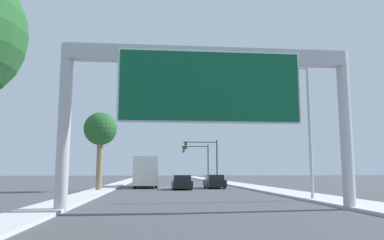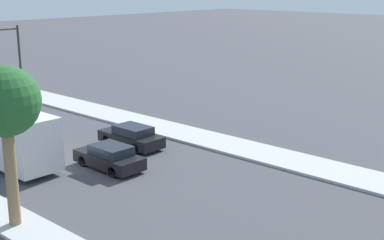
{
  "view_description": "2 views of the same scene",
  "coord_description": "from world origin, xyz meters",
  "px_view_note": "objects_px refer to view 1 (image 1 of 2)",
  "views": [
    {
      "loc": [
        -2.37,
        1.28,
        1.74
      ],
      "look_at": [
        0.0,
        26.71,
        5.23
      ],
      "focal_mm": 35.0,
      "sensor_mm": 36.0,
      "label": 1
    },
    {
      "loc": [
        -17.62,
        15.03,
        10.03
      ],
      "look_at": [
        1.1,
        32.19,
        3.47
      ],
      "focal_mm": 50.0,
      "sensor_mm": 36.0,
      "label": 2
    }
  ],
  "objects_px": {
    "sign_gantry": "(210,88)",
    "palm_tree_background": "(100,130)",
    "traffic_light_near_intersection": "(206,154)",
    "car_far_center": "(182,183)",
    "street_lamp_right": "(305,120)",
    "car_far_left": "(214,182)",
    "truck_box_primary": "(146,172)",
    "traffic_light_mid_block": "(200,156)"
  },
  "relations": [
    {
      "from": "car_far_left",
      "to": "traffic_light_near_intersection",
      "type": "height_order",
      "value": "traffic_light_near_intersection"
    },
    {
      "from": "truck_box_primary",
      "to": "street_lamp_right",
      "type": "distance_m",
      "value": 21.78
    },
    {
      "from": "sign_gantry",
      "to": "palm_tree_background",
      "type": "relative_size",
      "value": 1.95
    },
    {
      "from": "traffic_light_near_intersection",
      "to": "car_far_center",
      "type": "bearing_deg",
      "value": -103.81
    },
    {
      "from": "car_far_center",
      "to": "palm_tree_background",
      "type": "xyz_separation_m",
      "value": [
        -7.36,
        -2.81,
        4.65
      ]
    },
    {
      "from": "car_far_center",
      "to": "car_far_left",
      "type": "distance_m",
      "value": 4.12
    },
    {
      "from": "car_far_left",
      "to": "traffic_light_mid_block",
      "type": "relative_size",
      "value": 0.69
    },
    {
      "from": "traffic_light_mid_block",
      "to": "street_lamp_right",
      "type": "distance_m",
      "value": 44.94
    },
    {
      "from": "traffic_light_near_intersection",
      "to": "street_lamp_right",
      "type": "xyz_separation_m",
      "value": [
        1.49,
        -34.92,
        0.45
      ]
    },
    {
      "from": "truck_box_primary",
      "to": "palm_tree_background",
      "type": "height_order",
      "value": "palm_tree_background"
    },
    {
      "from": "car_far_center",
      "to": "palm_tree_background",
      "type": "relative_size",
      "value": 0.62
    },
    {
      "from": "car_far_left",
      "to": "palm_tree_background",
      "type": "height_order",
      "value": "palm_tree_background"
    },
    {
      "from": "traffic_light_mid_block",
      "to": "street_lamp_right",
      "type": "xyz_separation_m",
      "value": [
        1.35,
        -44.92,
        0.48
      ]
    },
    {
      "from": "car_far_center",
      "to": "palm_tree_background",
      "type": "distance_m",
      "value": 9.14
    },
    {
      "from": "car_far_center",
      "to": "street_lamp_right",
      "type": "xyz_separation_m",
      "value": [
        6.56,
        -14.29,
        4.19
      ]
    },
    {
      "from": "sign_gantry",
      "to": "car_far_left",
      "type": "height_order",
      "value": "sign_gantry"
    },
    {
      "from": "truck_box_primary",
      "to": "traffic_light_mid_block",
      "type": "height_order",
      "value": "traffic_light_mid_block"
    },
    {
      "from": "palm_tree_background",
      "to": "car_far_center",
      "type": "bearing_deg",
      "value": 20.89
    },
    {
      "from": "car_far_center",
      "to": "truck_box_primary",
      "type": "distance_m",
      "value": 5.99
    },
    {
      "from": "car_far_center",
      "to": "traffic_light_near_intersection",
      "type": "distance_m",
      "value": 21.57
    },
    {
      "from": "traffic_light_mid_block",
      "to": "palm_tree_background",
      "type": "relative_size",
      "value": 0.93
    },
    {
      "from": "sign_gantry",
      "to": "traffic_light_mid_block",
      "type": "relative_size",
      "value": 2.09
    },
    {
      "from": "truck_box_primary",
      "to": "street_lamp_right",
      "type": "bearing_deg",
      "value": -62.16
    },
    {
      "from": "sign_gantry",
      "to": "traffic_light_near_intersection",
      "type": "bearing_deg",
      "value": 82.8
    },
    {
      "from": "car_far_left",
      "to": "street_lamp_right",
      "type": "xyz_separation_m",
      "value": [
        3.06,
        -16.46,
        4.18
      ]
    },
    {
      "from": "sign_gantry",
      "to": "traffic_light_mid_block",
      "type": "height_order",
      "value": "sign_gantry"
    },
    {
      "from": "car_far_left",
      "to": "traffic_light_mid_block",
      "type": "xyz_separation_m",
      "value": [
        1.72,
        28.46,
        3.71
      ]
    },
    {
      "from": "truck_box_primary",
      "to": "car_far_left",
      "type": "bearing_deg",
      "value": -20.31
    },
    {
      "from": "traffic_light_near_intersection",
      "to": "street_lamp_right",
      "type": "relative_size",
      "value": 0.78
    },
    {
      "from": "traffic_light_near_intersection",
      "to": "street_lamp_right",
      "type": "height_order",
      "value": "street_lamp_right"
    },
    {
      "from": "traffic_light_mid_block",
      "to": "street_lamp_right",
      "type": "bearing_deg",
      "value": -88.28
    },
    {
      "from": "sign_gantry",
      "to": "truck_box_primary",
      "type": "xyz_separation_m",
      "value": [
        -3.5,
        24.26,
        -3.91
      ]
    },
    {
      "from": "sign_gantry",
      "to": "car_far_left",
      "type": "bearing_deg",
      "value": 80.82
    },
    {
      "from": "sign_gantry",
      "to": "palm_tree_background",
      "type": "height_order",
      "value": "sign_gantry"
    },
    {
      "from": "traffic_light_near_intersection",
      "to": "truck_box_primary",
      "type": "bearing_deg",
      "value": -118.37
    },
    {
      "from": "car_far_center",
      "to": "street_lamp_right",
      "type": "height_order",
      "value": "street_lamp_right"
    },
    {
      "from": "truck_box_primary",
      "to": "palm_tree_background",
      "type": "bearing_deg",
      "value": -117.02
    },
    {
      "from": "sign_gantry",
      "to": "street_lamp_right",
      "type": "bearing_deg",
      "value": 38.43
    },
    {
      "from": "car_far_center",
      "to": "car_far_left",
      "type": "relative_size",
      "value": 0.96
    },
    {
      "from": "car_far_left",
      "to": "traffic_light_mid_block",
      "type": "bearing_deg",
      "value": 86.55
    },
    {
      "from": "sign_gantry",
      "to": "car_far_left",
      "type": "relative_size",
      "value": 3.03
    },
    {
      "from": "car_far_center",
      "to": "traffic_light_mid_block",
      "type": "xyz_separation_m",
      "value": [
        5.22,
        30.63,
        3.71
      ]
    }
  ]
}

